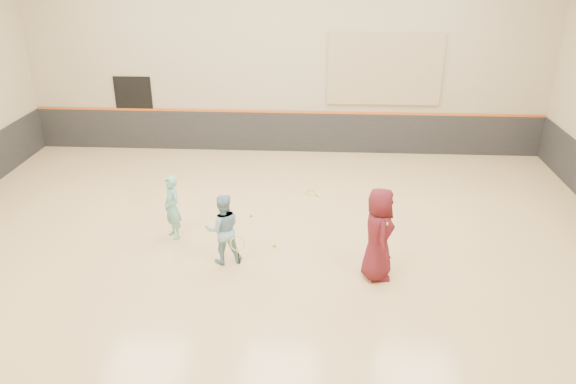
# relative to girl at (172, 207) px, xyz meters

# --- Properties ---
(room) EXTENTS (15.04, 12.04, 6.22)m
(room) POSITION_rel_girl_xyz_m (2.04, -0.48, 0.12)
(room) COLOR tan
(room) RESTS_ON ground
(wainscot_back) EXTENTS (14.90, 0.04, 1.20)m
(wainscot_back) POSITION_rel_girl_xyz_m (2.04, 5.49, -0.10)
(wainscot_back) COLOR #232326
(wainscot_back) RESTS_ON floor
(accent_stripe) EXTENTS (14.90, 0.03, 0.06)m
(accent_stripe) POSITION_rel_girl_xyz_m (2.04, 5.48, 0.52)
(accent_stripe) COLOR #D85914
(accent_stripe) RESTS_ON wall_back
(acoustic_panel) EXTENTS (3.20, 0.08, 2.00)m
(acoustic_panel) POSITION_rel_girl_xyz_m (4.84, 5.47, 1.80)
(acoustic_panel) COLOR tan
(acoustic_panel) RESTS_ON wall_back
(doorway) EXTENTS (1.10, 0.05, 2.20)m
(doorway) POSITION_rel_girl_xyz_m (-2.46, 5.50, 0.40)
(doorway) COLOR black
(doorway) RESTS_ON floor
(girl) EXTENTS (0.58, 0.60, 1.39)m
(girl) POSITION_rel_girl_xyz_m (0.00, 0.00, 0.00)
(girl) COLOR #6DBDB0
(girl) RESTS_ON floor
(instructor) EXTENTS (0.82, 0.72, 1.44)m
(instructor) POSITION_rel_girl_xyz_m (1.23, -0.94, 0.02)
(instructor) COLOR #7CA7C0
(instructor) RESTS_ON floor
(young_man) EXTENTS (0.67, 0.94, 1.80)m
(young_man) POSITION_rel_girl_xyz_m (4.17, -1.30, 0.20)
(young_man) COLOR #55141D
(young_man) RESTS_ON floor
(held_racket) EXTENTS (0.38, 0.38, 0.55)m
(held_racket) POSITION_rel_girl_xyz_m (1.55, -1.23, -0.12)
(held_racket) COLOR #ACCC2C
(held_racket) RESTS_ON instructor
(spare_racket) EXTENTS (0.63, 0.63, 0.09)m
(spare_racket) POSITION_rel_girl_xyz_m (2.86, 2.44, -0.65)
(spare_racket) COLOR #B5C92C
(spare_racket) RESTS_ON floor
(ball_under_racket) EXTENTS (0.07, 0.07, 0.07)m
(ball_under_racket) POSITION_rel_girl_xyz_m (2.17, -0.30, -0.66)
(ball_under_racket) COLOR yellow
(ball_under_racket) RESTS_ON floor
(ball_in_hand) EXTENTS (0.07, 0.07, 0.07)m
(ball_in_hand) POSITION_rel_girl_xyz_m (4.28, -1.50, 0.52)
(ball_in_hand) COLOR #BEDF33
(ball_in_hand) RESTS_ON young_man
(ball_beside_spare) EXTENTS (0.07, 0.07, 0.07)m
(ball_beside_spare) POSITION_rel_girl_xyz_m (1.52, 1.04, -0.66)
(ball_beside_spare) COLOR #CBE034
(ball_beside_spare) RESTS_ON floor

